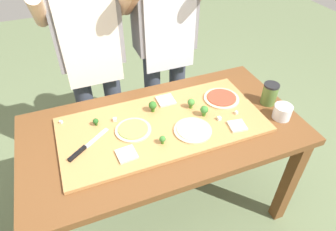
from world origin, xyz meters
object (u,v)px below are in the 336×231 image
Objects in this scene: cheese_crumble_a at (61,122)px; cheese_crumble_c at (236,113)px; pizza_whole_pesto_green at (133,130)px; broccoli_floret_back_mid at (163,139)px; chefs_knife at (84,148)px; cheese_crumble_d at (219,118)px; cheese_crumble_b at (115,120)px; pizza_slice_far_right at (166,100)px; cook_right at (165,35)px; broccoli_floret_back_right at (96,121)px; flour_cup at (282,113)px; broccoli_floret_center_right at (204,110)px; pizza_slice_near_right at (237,126)px; sauce_jar at (270,94)px; prep_table at (164,141)px; broccoli_floret_front_mid at (153,106)px; pizza_whole_white_garlic at (193,130)px; pizza_slice_center at (127,154)px; broccoli_floret_front_right at (191,103)px; cook_left at (90,47)px; pizza_whole_tomato_red at (222,98)px.

cheese_crumble_c is (0.93, -0.28, 0.00)m from cheese_crumble_a.
broccoli_floret_back_mid is at bearing -52.22° from pizza_whole_pesto_green.
pizza_whole_pesto_green is (0.27, 0.04, 0.00)m from chefs_knife.
cheese_crumble_b is at bearing 159.52° from cheese_crumble_d.
cook_right reaches higher than pizza_slice_far_right.
broccoli_floret_back_mid is at bearing -42.50° from broccoli_floret_back_right.
broccoli_floret_back_mid is 0.70m from flour_cup.
broccoli_floret_center_right is 0.09m from cheese_crumble_d.
broccoli_floret_center_right is 0.44m from flour_cup.
pizza_slice_near_right is at bearing -4.08° from broccoli_floret_back_mid.
sauce_jar is (0.71, 0.11, 0.02)m from broccoli_floret_back_mid.
broccoli_floret_front_mid is at bearing 96.44° from prep_table.
chefs_knife is 0.45m from broccoli_floret_front_mid.
pizza_slice_far_right is at bearing 30.92° from broccoli_floret_front_mid.
pizza_whole_pesto_green is 0.21m from broccoli_floret_back_right.
broccoli_floret_front_mid reaches higher than cheese_crumble_b.
broccoli_floret_front_mid reaches higher than cheese_crumble_c.
chefs_knife is 0.56m from pizza_whole_white_garlic.
broccoli_floret_center_right is (0.29, 0.12, 0.01)m from broccoli_floret_back_mid.
pizza_whole_white_garlic is 0.52m from broccoli_floret_back_right.
chefs_knife is 0.96m from cook_right.
pizza_whole_pesto_green is at bearing 167.49° from flour_cup.
cheese_crumble_c is 0.16× the size of flour_cup.
sauce_jar is (0.30, 0.14, 0.04)m from pizza_slice_near_right.
pizza_slice_center is 1.90× the size of broccoli_floret_back_mid.
chefs_knife is 0.14× the size of cook_right.
pizza_whole_white_garlic is at bearing -99.50° from cook_right.
broccoli_floret_front_right reaches higher than pizza_whole_white_garlic.
broccoli_floret_back_right is (-0.70, 0.29, 0.02)m from pizza_slice_near_right.
broccoli_floret_center_right is (0.04, -0.09, 0.00)m from broccoli_floret_front_right.
prep_table is 0.25m from pizza_slice_far_right.
pizza_whole_pesto_green is at bearing 158.06° from pizza_whole_white_garlic.
broccoli_floret_front_right is 0.56m from cook_right.
pizza_whole_pesto_green is at bearing 176.55° from broccoli_floret_center_right.
sauce_jar is 1.13m from cook_left.
cheese_crumble_b is at bearing 170.41° from sauce_jar.
broccoli_floret_front_mid is at bearing 155.85° from flour_cup.
broccoli_floret_front_right is (0.11, -0.11, 0.03)m from pizza_slice_far_right.
pizza_whole_pesto_green is at bearing 161.81° from pizza_slice_near_right.
cheese_crumble_b is (-0.60, 0.29, 0.00)m from pizza_slice_near_right.
cook_left is (-0.20, 0.74, 0.18)m from broccoli_floret_back_mid.
pizza_whole_tomato_red is at bearing 2.19° from broccoli_floret_front_right.
broccoli_floret_back_mid is 0.79m from cook_left.
broccoli_floret_back_mid is at bearing -171.62° from pizza_whole_white_garlic.
broccoli_floret_center_right is 4.17× the size of cheese_crumble_c.
broccoli_floret_front_mid is 0.04× the size of cook_right.
flour_cup is at bearing -24.15° from broccoli_floret_front_mid.
cheese_crumble_b is at bearing 88.43° from pizza_slice_center.
broccoli_floret_center_right is (0.48, 0.13, 0.03)m from pizza_slice_center.
pizza_slice_center is at bearing -160.70° from pizza_whole_tomato_red.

